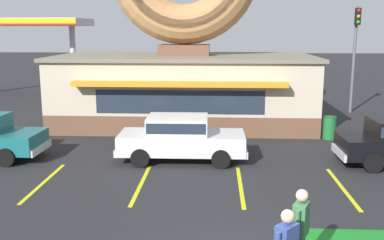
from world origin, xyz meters
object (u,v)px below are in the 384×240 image
object	(u,v)px
pedestrian_blue_sweater_man	(300,229)
traffic_light_pole	(355,46)
car_white	(180,137)
trash_bin	(329,127)

from	to	relation	value
pedestrian_blue_sweater_man	traffic_light_pole	bearing A→B (deg)	71.04
car_white	trash_bin	xyz separation A→B (m)	(6.08, 3.53, -0.37)
car_white	trash_bin	bearing A→B (deg)	30.15
trash_bin	traffic_light_pole	xyz separation A→B (m)	(2.70, 6.25, 3.21)
pedestrian_blue_sweater_man	trash_bin	world-z (taller)	pedestrian_blue_sweater_man
car_white	traffic_light_pole	size ratio (longest dim) A/B	0.79
trash_bin	pedestrian_blue_sweater_man	bearing A→B (deg)	-106.36
pedestrian_blue_sweater_man	traffic_light_pole	size ratio (longest dim) A/B	0.30
car_white	pedestrian_blue_sweater_man	world-z (taller)	pedestrian_blue_sweater_man
car_white	pedestrian_blue_sweater_man	xyz separation A→B (m)	(2.83, -7.53, 0.10)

